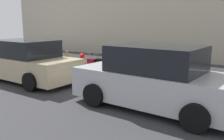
{
  "coord_description": "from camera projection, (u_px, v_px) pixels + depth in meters",
  "views": [
    {
      "loc": [
        -7.87,
        7.48,
        2.28
      ],
      "look_at": [
        -2.74,
        0.12,
        0.55
      ],
      "focal_mm": 39.9,
      "sensor_mm": 36.0,
      "label": 1
    }
  ],
  "objects": [
    {
      "name": "sidewalk_curb",
      "position": [
        97.0,
        66.0,
        12.88
      ],
      "size": [
        18.0,
        5.0,
        0.14
      ],
      "primitive_type": "cube",
      "color": "gray",
      "rests_on": "ground_plane"
    },
    {
      "name": "suitcase_silver_0",
      "position": [
        154.0,
        75.0,
        8.95
      ],
      "size": [
        0.51,
        0.28,
        0.8
      ],
      "color": "#9EA0A8",
      "rests_on": "sidewalk_curb"
    },
    {
      "name": "suitcase_navy_4",
      "position": [
        111.0,
        68.0,
        10.11
      ],
      "size": [
        0.41,
        0.21,
        0.69
      ],
      "color": "navy",
      "rests_on": "sidewalk_curb"
    },
    {
      "name": "suitcase_maroon_6",
      "position": [
        92.0,
        66.0,
        10.53
      ],
      "size": [
        0.38,
        0.25,
        0.89
      ],
      "color": "maroon",
      "rests_on": "sidewalk_curb"
    },
    {
      "name": "suitcase_red_2",
      "position": [
        129.0,
        71.0,
        9.51
      ],
      "size": [
        0.41,
        0.21,
        0.96
      ],
      "color": "red",
      "rests_on": "sidewalk_curb"
    },
    {
      "name": "fire_hydrant",
      "position": [
        82.0,
        62.0,
        10.89
      ],
      "size": [
        0.39,
        0.21,
        0.81
      ],
      "color": "red",
      "rests_on": "sidewalk_curb"
    },
    {
      "name": "parked_car_beige_1",
      "position": [
        27.0,
        62.0,
        9.71
      ],
      "size": [
        4.53,
        2.05,
        1.61
      ],
      "color": "tan",
      "rests_on": "ground_plane"
    },
    {
      "name": "parked_car_silver_0",
      "position": [
        156.0,
        79.0,
        6.62
      ],
      "size": [
        4.52,
        2.15,
        1.68
      ],
      "color": "#B2B5BA",
      "rests_on": "ground_plane"
    },
    {
      "name": "ground_plane",
      "position": [
        62.0,
        75.0,
        10.87
      ],
      "size": [
        40.0,
        40.0,
        0.0
      ],
      "primitive_type": "plane",
      "color": "#333335"
    },
    {
      "name": "bollard_post",
      "position": [
        67.0,
        61.0,
        11.2
      ],
      "size": [
        0.11,
        0.11,
        0.88
      ],
      "primitive_type": "cylinder",
      "color": "brown",
      "rests_on": "sidewalk_curb"
    },
    {
      "name": "suitcase_olive_1",
      "position": [
        142.0,
        70.0,
        9.28
      ],
      "size": [
        0.51,
        0.27,
        0.83
      ],
      "color": "#59601E",
      "rests_on": "sidewalk_curb"
    },
    {
      "name": "parking_meter",
      "position": [
        187.0,
        61.0,
        8.48
      ],
      "size": [
        0.12,
        0.09,
        1.27
      ],
      "color": "slate",
      "rests_on": "sidewalk_curb"
    },
    {
      "name": "suitcase_teal_3",
      "position": [
        120.0,
        69.0,
        9.83
      ],
      "size": [
        0.43,
        0.25,
        0.88
      ],
      "color": "#0F606B",
      "rests_on": "sidewalk_curb"
    },
    {
      "name": "suitcase_black_5",
      "position": [
        102.0,
        66.0,
        10.35
      ],
      "size": [
        0.43,
        0.26,
        0.88
      ],
      "color": "black",
      "rests_on": "sidewalk_curb"
    }
  ]
}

